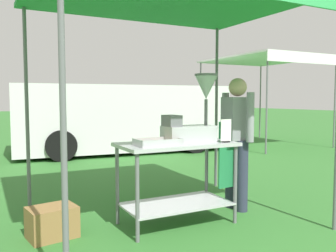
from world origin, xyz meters
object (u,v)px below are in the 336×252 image
(supply_crate, at_px, (52,222))
(van_white, at_px, (122,118))
(menu_sign, at_px, (226,133))
(stall_canopy, at_px, (172,3))
(vendor, at_px, (237,136))
(donut_tray, at_px, (158,143))
(donut_cart, at_px, (177,166))
(neighbour_tent, at_px, (265,61))
(donut_fryer, at_px, (194,116))

(supply_crate, height_order, van_white, van_white)
(menu_sign, height_order, van_white, van_white)
(stall_canopy, relative_size, vendor, 1.83)
(donut_tray, distance_m, menu_sign, 0.78)
(donut_cart, bearing_deg, menu_sign, -24.93)
(stall_canopy, distance_m, vendor, 1.73)
(donut_cart, relative_size, van_white, 0.23)
(donut_cart, xyz_separation_m, neighbour_tent, (5.59, 4.80, 1.83))
(donut_tray, distance_m, vendor, 1.20)
(donut_tray, bearing_deg, donut_fryer, 10.57)
(van_white, distance_m, neighbour_tent, 4.57)
(donut_tray, height_order, donut_fryer, donut_fryer)
(vendor, relative_size, neighbour_tent, 0.50)
(supply_crate, relative_size, neighbour_tent, 0.15)
(stall_canopy, bearing_deg, vendor, 1.26)
(menu_sign, bearing_deg, donut_fryer, 145.37)
(donut_cart, relative_size, menu_sign, 4.98)
(donut_cart, relative_size, donut_tray, 2.83)
(menu_sign, height_order, vendor, vendor)
(donut_tray, distance_m, supply_crate, 1.29)
(donut_fryer, xyz_separation_m, van_white, (1.16, 5.45, -0.29))
(donut_cart, height_order, vendor, vendor)
(donut_fryer, xyz_separation_m, menu_sign, (0.29, -0.20, -0.17))
(donut_tray, relative_size, neighbour_tent, 0.14)
(donut_cart, relative_size, vendor, 0.78)
(donut_tray, bearing_deg, van_white, 73.56)
(donut_tray, relative_size, vendor, 0.28)
(van_white, bearing_deg, vendor, -94.90)
(vendor, bearing_deg, stall_canopy, -178.74)
(donut_fryer, relative_size, vendor, 0.46)
(donut_cart, relative_size, neighbour_tent, 0.39)
(donut_fryer, relative_size, menu_sign, 2.97)
(neighbour_tent, bearing_deg, vendor, -135.06)
(donut_tray, xyz_separation_m, neighbour_tent, (5.87, 4.91, 1.56))
(donut_tray, height_order, supply_crate, donut_tray)
(van_white, bearing_deg, neighbour_tent, -8.36)
(stall_canopy, xyz_separation_m, donut_cart, (0.00, -0.10, -1.75))
(donut_cart, bearing_deg, neighbour_tent, 40.64)
(menu_sign, relative_size, neighbour_tent, 0.08)
(vendor, relative_size, supply_crate, 3.27)
(donut_cart, height_order, donut_fryer, donut_fryer)
(supply_crate, bearing_deg, van_white, 63.22)
(stall_canopy, relative_size, van_white, 0.54)
(supply_crate, xyz_separation_m, neighbour_tent, (6.87, 4.59, 2.31))
(donut_tray, relative_size, donut_fryer, 0.59)
(stall_canopy, xyz_separation_m, donut_fryer, (0.20, -0.12, -1.22))
(stall_canopy, bearing_deg, menu_sign, -33.72)
(menu_sign, relative_size, vendor, 0.16)
(stall_canopy, xyz_separation_m, supply_crate, (-1.28, 0.11, -2.23))
(donut_cart, distance_m, vendor, 0.95)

